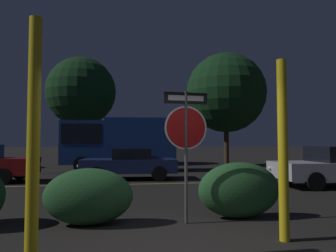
{
  "coord_description": "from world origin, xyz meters",
  "views": [
    {
      "loc": [
        -0.85,
        -4.56,
        1.5
      ],
      "look_at": [
        0.46,
        4.0,
        1.96
      ],
      "focal_mm": 35.0,
      "sensor_mm": 36.0,
      "label": 1
    }
  ],
  "objects": [
    {
      "name": "ground_plane",
      "position": [
        0.0,
        0.0,
        0.0
      ],
      "size": [
        260.0,
        260.0,
        0.0
      ],
      "primitive_type": "plane",
      "color": "black"
    },
    {
      "name": "road_center_stripe",
      "position": [
        0.0,
        7.57,
        0.0
      ],
      "size": [
        37.88,
        0.12,
        0.01
      ],
      "primitive_type": "cube",
      "color": "gold",
      "rests_on": "ground_plane"
    },
    {
      "name": "stop_sign",
      "position": [
        0.43,
        1.54,
        1.77
      ],
      "size": [
        0.86,
        0.1,
        2.5
      ],
      "rotation": [
        0.0,
        0.0,
        0.09
      ],
      "color": "#4C4C51",
      "rests_on": "ground_plane"
    },
    {
      "name": "yellow_pole_left",
      "position": [
        -1.88,
        -0.34,
        1.54
      ],
      "size": [
        0.16,
        0.16,
        3.08
      ],
      "primitive_type": "cylinder",
      "color": "yellow",
      "rests_on": "ground_plane"
    },
    {
      "name": "yellow_pole_right",
      "position": [
        1.7,
        0.23,
        1.41
      ],
      "size": [
        0.15,
        0.15,
        2.83
      ],
      "primitive_type": "cylinder",
      "color": "yellow",
      "rests_on": "ground_plane"
    },
    {
      "name": "hedge_bush_2",
      "position": [
        -1.38,
        1.68,
        0.52
      ],
      "size": [
        1.63,
        0.82,
        1.04
      ],
      "primitive_type": "ellipsoid",
      "color": "#285B2D",
      "rests_on": "ground_plane"
    },
    {
      "name": "hedge_bush_3",
      "position": [
        1.58,
        1.81,
        0.56
      ],
      "size": [
        1.7,
        0.73,
        1.12
      ],
      "primitive_type": "ellipsoid",
      "color": "#285B2D",
      "rests_on": "ground_plane"
    },
    {
      "name": "passing_car_2",
      "position": [
        -0.36,
        9.27,
        0.66
      ],
      "size": [
        4.04,
        2.16,
        1.28
      ],
      "rotation": [
        0.0,
        0.0,
        1.52
      ],
      "color": "navy",
      "rests_on": "ground_plane"
    },
    {
      "name": "passing_car_3",
      "position": [
        6.64,
        5.85,
        0.69
      ],
      "size": [
        4.3,
        2.14,
        1.39
      ],
      "rotation": [
        0.0,
        0.0,
        1.54
      ],
      "color": "silver",
      "rests_on": "ground_plane"
    },
    {
      "name": "delivery_truck",
      "position": [
        -0.91,
        13.46,
        1.61
      ],
      "size": [
        6.1,
        2.88,
        2.83
      ],
      "rotation": [
        0.0,
        0.0,
        1.5
      ],
      "color": "navy",
      "rests_on": "ground_plane"
    },
    {
      "name": "tree_0",
      "position": [
        6.17,
        16.03,
        4.82
      ],
      "size": [
        5.23,
        5.23,
        7.44
      ],
      "color": "#422D1E",
      "rests_on": "ground_plane"
    },
    {
      "name": "tree_2",
      "position": [
        -3.47,
        19.23,
        5.16
      ],
      "size": [
        4.9,
        4.9,
        7.62
      ],
      "color": "#422D1E",
      "rests_on": "ground_plane"
    }
  ]
}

